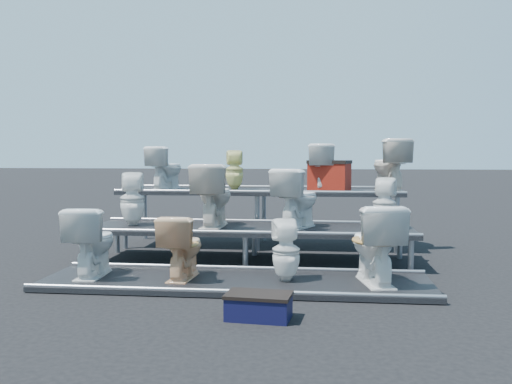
# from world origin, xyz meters

# --- Properties ---
(ground) EXTENTS (80.00, 80.00, 0.00)m
(ground) POSITION_xyz_m (0.00, 0.00, 0.00)
(ground) COLOR black
(ground) RESTS_ON ground
(tier_front) EXTENTS (4.20, 1.20, 0.06)m
(tier_front) POSITION_xyz_m (0.00, -1.30, 0.03)
(tier_front) COLOR black
(tier_front) RESTS_ON ground
(tier_mid) EXTENTS (4.20, 1.20, 0.46)m
(tier_mid) POSITION_xyz_m (0.00, 0.00, 0.23)
(tier_mid) COLOR black
(tier_mid) RESTS_ON ground
(tier_back) EXTENTS (4.20, 1.20, 0.86)m
(tier_back) POSITION_xyz_m (0.00, 1.30, 0.43)
(tier_back) COLOR black
(tier_back) RESTS_ON ground
(toilet_0) EXTENTS (0.47, 0.78, 0.78)m
(toilet_0) POSITION_xyz_m (-1.61, -1.30, 0.45)
(toilet_0) COLOR white
(toilet_0) RESTS_ON tier_front
(toilet_1) EXTENTS (0.44, 0.71, 0.70)m
(toilet_1) POSITION_xyz_m (-0.59, -1.30, 0.41)
(toilet_1) COLOR #ECB785
(toilet_1) RESTS_ON tier_front
(toilet_2) EXTENTS (0.36, 0.36, 0.66)m
(toilet_2) POSITION_xyz_m (0.55, -1.30, 0.39)
(toilet_2) COLOR white
(toilet_2) RESTS_ON tier_front
(toilet_3) EXTENTS (0.62, 0.90, 0.84)m
(toilet_3) POSITION_xyz_m (1.48, -1.30, 0.48)
(toilet_3) COLOR white
(toilet_3) RESTS_ON tier_front
(toilet_4) EXTENTS (0.39, 0.40, 0.71)m
(toilet_4) POSITION_xyz_m (-1.58, 0.00, 0.81)
(toilet_4) COLOR white
(toilet_4) RESTS_ON tier_mid
(toilet_5) EXTENTS (0.49, 0.83, 0.83)m
(toilet_5) POSITION_xyz_m (-0.49, 0.00, 0.87)
(toilet_5) COLOR silver
(toilet_5) RESTS_ON tier_mid
(toilet_6) EXTENTS (0.70, 0.86, 0.77)m
(toilet_6) POSITION_xyz_m (0.61, 0.00, 0.85)
(toilet_6) COLOR white
(toilet_6) RESTS_ON tier_mid
(toilet_7) EXTENTS (0.36, 0.36, 0.65)m
(toilet_7) POSITION_xyz_m (1.71, 0.00, 0.79)
(toilet_7) COLOR white
(toilet_7) RESTS_ON tier_mid
(toilet_8) EXTENTS (0.56, 0.73, 0.66)m
(toilet_8) POSITION_xyz_m (-1.48, 1.30, 1.19)
(toilet_8) COLOR white
(toilet_8) RESTS_ON tier_back
(toilet_9) EXTENTS (0.31, 0.32, 0.61)m
(toilet_9) POSITION_xyz_m (-0.40, 1.30, 1.16)
(toilet_9) COLOR #E8E691
(toilet_9) RESTS_ON tier_back
(toilet_10) EXTENTS (0.42, 0.70, 0.70)m
(toilet_10) POSITION_xyz_m (0.91, 1.30, 1.21)
(toilet_10) COLOR white
(toilet_10) RESTS_ON tier_back
(toilet_11) EXTENTS (0.63, 0.85, 0.77)m
(toilet_11) POSITION_xyz_m (1.92, 1.30, 1.24)
(toilet_11) COLOR silver
(toilet_11) RESTS_ON tier_back
(red_crate) EXTENTS (0.66, 0.58, 0.41)m
(red_crate) POSITION_xyz_m (1.04, 1.22, 1.06)
(red_crate) COLOR maroon
(red_crate) RESTS_ON tier_back
(step_stool) EXTENTS (0.57, 0.38, 0.20)m
(step_stool) POSITION_xyz_m (0.39, -2.52, 0.10)
(step_stool) COLOR black
(step_stool) RESTS_ON ground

